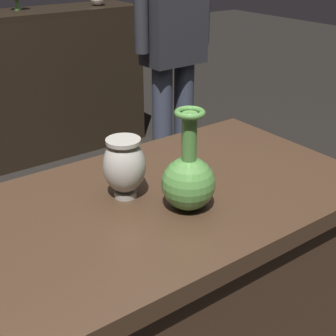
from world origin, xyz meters
TOP-DOWN VIEW (x-y plane):
  - display_plinth at (0.00, 0.00)m, footprint 1.20×0.64m
  - vase_centerpiece at (0.06, -0.09)m, footprint 0.13×0.13m
  - vase_tall_behind at (-0.04, 0.05)m, footprint 0.11×0.11m
  - visitor_near_right at (0.90, 1.10)m, footprint 0.47×0.19m

SIDE VIEW (x-z plane):
  - display_plinth at x=0.00m, z-range 0.00..0.80m
  - vase_centerpiece at x=0.06m, z-range 0.75..1.01m
  - vase_tall_behind at x=-0.04m, z-range 0.81..0.97m
  - visitor_near_right at x=0.90m, z-range 0.15..1.80m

